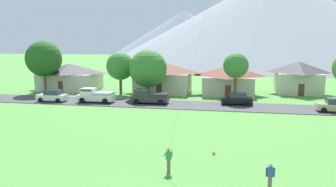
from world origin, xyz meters
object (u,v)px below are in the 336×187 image
parked_car_white_west_end (52,96)px  soccer_ball (214,153)px  tree_right_of_center (44,59)px  tree_far_right (236,66)px  parked_car_black_mid_west (237,99)px  house_right_center (163,77)px  house_rightmost (298,77)px  pickup_truck_charcoal_west_side (149,96)px  tree_near_left (148,69)px  parked_car_tan_mid_east (335,105)px  tree_near_right (120,66)px  pickup_truck_white_east_side (95,95)px  house_left_center (229,79)px  house_leftmost (70,76)px  watcher_person (270,176)px

parked_car_white_west_end → soccer_ball: parked_car_white_west_end is taller
tree_right_of_center → tree_far_right: (31.63, -1.67, -0.62)m
parked_car_black_mid_west → tree_far_right: bearing=95.3°
house_right_center → house_rightmost: bearing=11.1°
parked_car_black_mid_west → pickup_truck_charcoal_west_side: 12.21m
tree_far_right → pickup_truck_charcoal_west_side: tree_far_right is taller
tree_near_left → house_right_center: bearing=78.9°
house_rightmost → pickup_truck_charcoal_west_side: size_ratio=1.49×
house_rightmost → parked_car_tan_mid_east: (1.75, -15.88, -1.91)m
tree_right_of_center → parked_car_black_mid_west: (31.92, -4.84, -4.93)m
tree_right_of_center → parked_car_black_mid_west: size_ratio=2.05×
tree_near_right → parked_car_tan_mid_east: (30.60, -8.20, -3.81)m
pickup_truck_white_east_side → tree_right_of_center: bearing=150.0°
house_left_center → tree_near_left: bearing=-152.9°
parked_car_black_mid_west → house_right_center: bearing=143.9°
tree_near_left → soccer_ball: tree_near_left is taller
pickup_truck_charcoal_west_side → soccer_ball: (10.31, -19.73, -0.94)m
parked_car_tan_mid_east → pickup_truck_white_east_side: bearing=179.3°
tree_near_right → soccer_ball: tree_near_right is taller
parked_car_black_mid_west → tree_near_left: bearing=166.2°
tree_right_of_center → tree_near_right: (13.16, 0.87, -1.11)m
tree_near_left → tree_near_right: tree_near_left is taller
house_left_center → pickup_truck_white_east_side: size_ratio=1.65×
tree_near_right → tree_right_of_center: bearing=-176.2°
tree_near_left → house_leftmost: bearing=160.4°
house_rightmost → pickup_truck_white_east_side: (-29.95, -15.50, -1.72)m
house_rightmost → watcher_person: bearing=-101.6°
tree_near_left → tree_far_right: (13.18, -0.15, 0.64)m
pickup_truck_white_east_side → watcher_person: (21.69, -24.78, -0.18)m
house_leftmost → soccer_ball: (27.69, -30.22, -2.33)m
tree_near_right → pickup_truck_white_east_side: size_ratio=1.32×
house_right_center → tree_near_left: size_ratio=1.32×
watcher_person → tree_far_right: bearing=94.0°
parked_car_white_west_end → tree_right_of_center: bearing=127.2°
house_left_center → parked_car_tan_mid_east: 17.92m
parked_car_tan_mid_east → pickup_truck_white_east_side: (-31.70, 0.38, 0.19)m
house_rightmost → parked_car_white_west_end: house_rightmost is taller
house_rightmost → parked_car_black_mid_west: 16.87m
pickup_truck_white_east_side → tree_near_right: bearing=81.9°
parked_car_white_west_end → pickup_truck_charcoal_west_side: bearing=4.8°
tree_near_left → parked_car_black_mid_west: (13.47, -3.32, -3.67)m
tree_near_left → tree_far_right: bearing=-0.7°
house_leftmost → tree_near_left: (16.02, -5.69, 2.09)m
tree_right_of_center → soccer_ball: (30.12, -26.05, -5.67)m
house_leftmost → soccer_ball: house_leftmost is taller
tree_right_of_center → parked_car_white_west_end: tree_right_of_center is taller
parked_car_white_west_end → soccer_ball: 30.67m
house_leftmost → tree_right_of_center: tree_right_of_center is taller
house_right_center → tree_far_right: 13.63m
house_left_center → pickup_truck_charcoal_west_side: 15.44m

